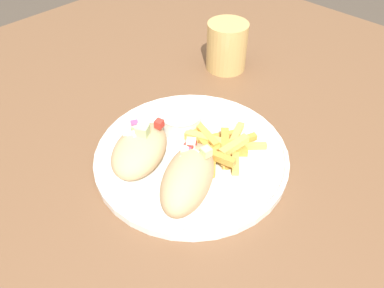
% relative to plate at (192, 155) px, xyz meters
% --- Properties ---
extents(table, '(1.36, 1.36, 0.70)m').
position_rel_plate_xyz_m(table, '(0.01, 0.00, -0.07)').
color(table, brown).
rests_on(table, ground_plane).
extents(plate, '(0.31, 0.31, 0.02)m').
position_rel_plate_xyz_m(plate, '(0.00, 0.00, 0.00)').
color(plate, white).
rests_on(plate, table).
extents(pita_sandwich_near, '(0.15, 0.12, 0.07)m').
position_rel_plate_xyz_m(pita_sandwich_near, '(-0.06, -0.05, 0.04)').
color(pita_sandwich_near, tan).
rests_on(pita_sandwich_near, plate).
extents(pita_sandwich_far, '(0.14, 0.12, 0.06)m').
position_rel_plate_xyz_m(pita_sandwich_far, '(-0.07, 0.04, 0.03)').
color(pita_sandwich_far, tan).
rests_on(pita_sandwich_far, plate).
extents(fries_pile, '(0.14, 0.12, 0.03)m').
position_rel_plate_xyz_m(fries_pile, '(0.03, -0.03, 0.02)').
color(fries_pile, gold).
rests_on(fries_pile, plate).
extents(sauce_ramekin, '(0.07, 0.07, 0.04)m').
position_rel_plate_xyz_m(sauce_ramekin, '(0.03, 0.06, 0.02)').
color(sauce_ramekin, white).
rests_on(sauce_ramekin, plate).
extents(water_glass, '(0.08, 0.08, 0.10)m').
position_rel_plate_xyz_m(water_glass, '(0.25, 0.14, 0.04)').
color(water_glass, tan).
rests_on(water_glass, table).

